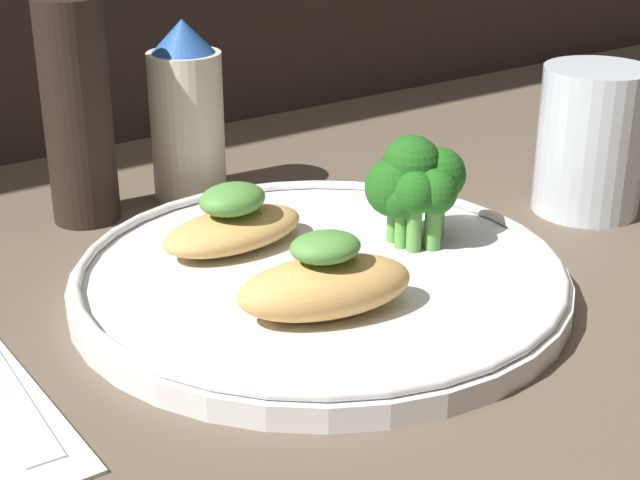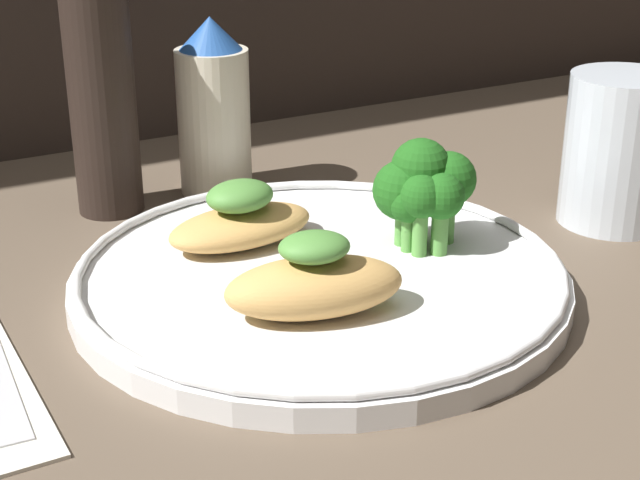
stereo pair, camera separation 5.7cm
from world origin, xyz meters
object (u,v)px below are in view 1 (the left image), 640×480
plate (320,277)px  drinking_glass (594,141)px  broccoli_bunch (415,184)px  sauce_bottle (187,114)px  pepper_grinder (76,102)px

plate → drinking_glass: drinking_glass is taller
broccoli_bunch → sauce_bottle: 19.74cm
pepper_grinder → plate: bearing=-70.9°
sauce_bottle → drinking_glass: sauce_bottle is taller
pepper_grinder → sauce_bottle: bearing=0.0°
plate → sauce_bottle: 19.83cm
plate → sauce_bottle: (1.62, 19.05, 5.28)cm
sauce_bottle → pepper_grinder: pepper_grinder is taller
broccoli_bunch → pepper_grinder: pepper_grinder is taller
broccoli_bunch → drinking_glass: bearing=-1.3°
plate → sauce_bottle: size_ratio=2.24×
broccoli_bunch → pepper_grinder: bearing=126.4°
broccoli_bunch → pepper_grinder: (-13.93, 18.87, 3.12)cm
plate → pepper_grinder: (-6.60, 19.05, 7.42)cm
drinking_glass → broccoli_bunch: bearing=178.7°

